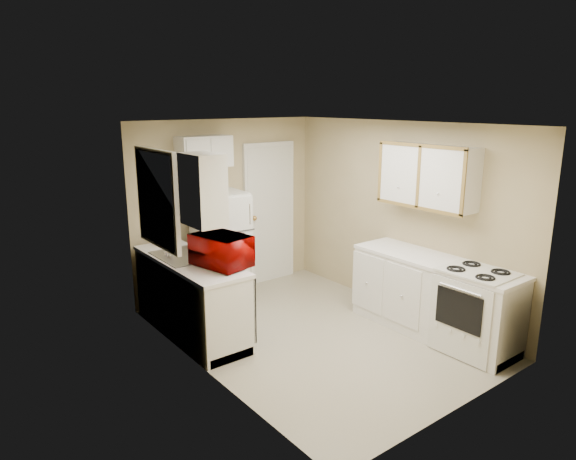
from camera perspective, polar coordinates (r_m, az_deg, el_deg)
floor at (r=6.09m, az=2.93°, el=-11.49°), size 3.80×3.80×0.00m
ceiling at (r=5.49m, az=3.25°, el=11.71°), size 3.80×3.80×0.00m
wall_left at (r=4.91m, az=-9.47°, el=-3.00°), size 3.80×3.80×0.00m
wall_right at (r=6.64m, az=12.30°, el=1.38°), size 3.80×3.80×0.00m
wall_back at (r=7.18m, az=-6.82°, el=2.56°), size 2.80×2.80×0.00m
wall_front at (r=4.47m, az=19.18°, el=-5.36°), size 2.80×2.80×0.00m
left_counter at (r=6.04m, az=-10.73°, el=-7.27°), size 0.60×1.80×0.90m
dishwasher at (r=5.67m, az=-5.32°, el=-8.11°), size 0.03×0.58×0.72m
sink at (r=6.04m, az=-11.56°, el=-3.21°), size 0.54×0.74×0.16m
microwave at (r=5.56m, az=-7.36°, el=-2.48°), size 0.68×0.47×0.41m
soap_bottle at (r=6.44m, az=-13.30°, el=-0.91°), size 0.10×0.10×0.21m
window_blinds at (r=5.76m, az=-14.24°, el=3.39°), size 0.10×0.98×1.08m
upper_cabinet_left at (r=5.03m, az=-9.43°, el=4.44°), size 0.30×0.45×0.70m
refrigerator at (r=6.79m, az=-7.48°, el=-2.06°), size 0.67×0.66×1.50m
cabinet_over_fridge at (r=6.74m, az=-9.31°, el=8.59°), size 0.70×0.30×0.40m
interior_door at (r=7.56m, az=-2.07°, el=1.84°), size 0.86×0.06×2.08m
right_counter at (r=6.16m, az=15.80°, el=-7.16°), size 0.60×2.00×0.90m
stove at (r=5.86m, az=19.96°, el=-8.79°), size 0.59×0.72×0.86m
upper_cabinet_right at (r=6.11m, az=15.26°, el=5.84°), size 0.30×1.20×0.70m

